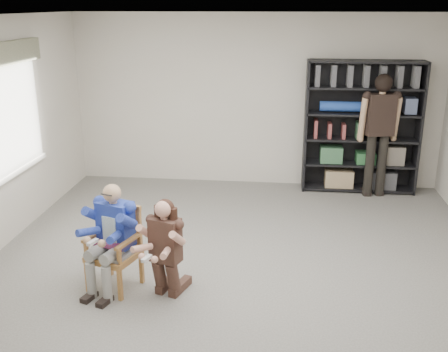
% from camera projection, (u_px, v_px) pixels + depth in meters
% --- Properties ---
extents(room_shell, '(6.00, 7.00, 2.80)m').
position_uv_depth(room_shell, '(237.00, 162.00, 5.27)').
color(room_shell, silver).
rests_on(room_shell, ground).
extents(floor, '(6.00, 7.00, 0.01)m').
position_uv_depth(floor, '(236.00, 285.00, 5.71)').
color(floor, '#64615C').
rests_on(floor, ground).
extents(window_left, '(0.16, 2.00, 1.75)m').
position_uv_depth(window_left, '(6.00, 114.00, 6.45)').
color(window_left, white).
rests_on(window_left, room_shell).
extents(armchair, '(0.66, 0.65, 0.90)m').
position_uv_depth(armchair, '(113.00, 249.00, 5.53)').
color(armchair, olive).
rests_on(armchair, floor).
extents(seated_man, '(0.70, 0.83, 1.18)m').
position_uv_depth(seated_man, '(112.00, 237.00, 5.49)').
color(seated_man, navy).
rests_on(seated_man, floor).
extents(kneeling_woman, '(0.66, 0.83, 1.08)m').
position_uv_depth(kneeling_woman, '(164.00, 249.00, 5.33)').
color(kneeling_woman, '#3B2B20').
rests_on(kneeling_woman, floor).
extents(bookshelf, '(1.80, 0.38, 2.10)m').
position_uv_depth(bookshelf, '(362.00, 128.00, 8.30)').
color(bookshelf, black).
rests_on(bookshelf, floor).
extents(standing_man, '(0.64, 0.43, 1.91)m').
position_uv_depth(standing_man, '(378.00, 137.00, 8.09)').
color(standing_man, black).
rests_on(standing_man, floor).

